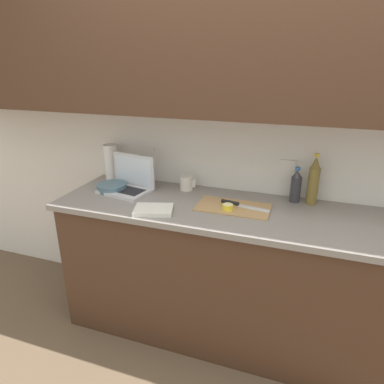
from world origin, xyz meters
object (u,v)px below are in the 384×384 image
Objects in this scene: bowl_white at (112,187)px; measuring_cup at (187,183)px; cutting_board at (233,207)px; lemon_half_cut at (228,207)px; laptop at (128,182)px; bottle_oil_tall at (296,186)px; paper_towel_roll at (112,162)px; bottle_green_soda at (314,181)px; knife at (237,204)px.

measuring_cup is at bearing 21.09° from bowl_white.
cutting_board is 0.06m from lemon_half_cut.
laptop reaches higher than bottle_oil_tall.
paper_towel_roll is (-0.95, 0.22, 0.13)m from cutting_board.
bottle_green_soda is 1.20× the size of paper_towel_roll.
bowl_white is at bearing 175.16° from lemon_half_cut.
lemon_half_cut is at bearing -105.69° from knife.
knife is at bearing -148.64° from bottle_oil_tall.
bottle_green_soda reaches higher than knife.
bottle_green_soda is (0.43, 0.22, 0.14)m from cutting_board.
lemon_half_cut is (-0.04, -0.08, 0.01)m from knife.
knife is at bearing 60.70° from cutting_board.
measuring_cup is at bearing 151.71° from cutting_board.
cutting_board is 1.66× the size of paper_towel_roll.
measuring_cup is (-0.70, -0.02, -0.05)m from bottle_oil_tall.
bowl_white is (-0.84, 0.02, 0.02)m from cutting_board.
cutting_board is 4.01× the size of measuring_cup.
cutting_board is 0.03m from knife.
bowl_white is (-0.85, -0.01, 0.01)m from knife.
bottle_oil_tall is 1.12× the size of bowl_white.
cutting_board is 1.44× the size of knife.
bottle_green_soda is 1.29m from bowl_white.
measuring_cup is 0.50m from bowl_white.
bowl_white is at bearing -60.42° from paper_towel_roll.
bottle_oil_tall is (-0.10, 0.00, -0.04)m from bottle_green_soda.
knife is at bearing 7.95° from laptop.
bottle_green_soda is at bearing -0.00° from bottle_oil_tall.
bottle_green_soda reaches higher than bottle_oil_tall.
paper_towel_roll is at bearing 180.00° from bottle_oil_tall.
bowl_white is (-0.11, -0.04, -0.03)m from laptop.
laptop is 1.64× the size of bottle_oil_tall.
bowl_white is at bearing -170.06° from bottle_oil_tall.
paper_towel_roll reaches higher than measuring_cup.
paper_towel_roll is (-0.22, 0.17, 0.07)m from laptop.
lemon_half_cut is at bearing -111.95° from cutting_board.
knife is 1.36× the size of bottle_oil_tall.
cutting_board is 0.51m from bottle_green_soda.
bottle_oil_tall reaches higher than lemon_half_cut.
measuring_cup is at bearing 144.09° from lemon_half_cut.
knife is 0.09m from lemon_half_cut.
measuring_cup is (-0.38, 0.17, 0.03)m from knife.
cutting_board is at bearing -28.29° from measuring_cup.
bottle_green_soda is 2.90× the size of measuring_cup.
laptop is at bearing -36.81° from paper_towel_roll.
measuring_cup is (0.36, 0.14, -0.01)m from laptop.
cutting_board is at bearing -1.11° from bowl_white.
bottle_green_soda is (0.42, 0.20, 0.13)m from knife.
bottle_oil_tall is (0.36, 0.27, 0.08)m from lemon_half_cut.
paper_towel_roll is at bearing 180.00° from bottle_green_soda.
bottle_oil_tall reaches higher than measuring_cup.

